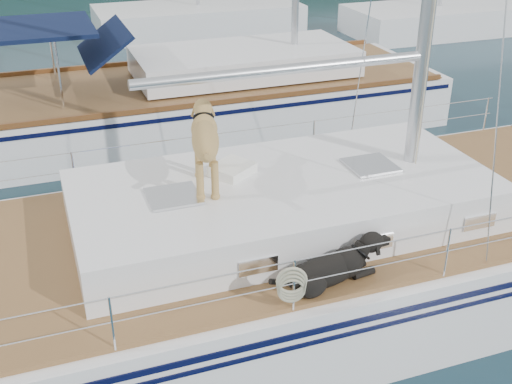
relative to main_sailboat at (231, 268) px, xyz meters
name	(u,v)px	position (x,y,z in m)	size (l,w,h in m)	color
ground	(226,312)	(-0.09, 0.00, -0.68)	(120.00, 120.00, 0.00)	black
main_sailboat	(231,268)	(0.00, 0.00, 0.00)	(12.00, 3.80, 14.01)	white
neighbor_sailboat	(198,102)	(1.37, 6.66, -0.05)	(11.00, 3.50, 13.30)	white
bg_boat_center	(198,19)	(3.91, 16.00, -0.23)	(7.20, 3.00, 11.65)	white
bg_boat_east	(438,20)	(11.91, 13.00, -0.22)	(6.40, 3.00, 11.65)	white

